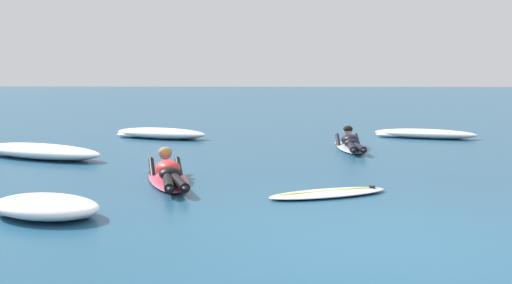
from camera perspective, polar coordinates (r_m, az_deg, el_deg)
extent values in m
plane|color=navy|center=(16.16, 5.78, 0.35)|extent=(120.00, 120.00, 0.00)
ellipsoid|color=#E54C66|center=(9.82, -8.17, -3.41)|extent=(1.21, 2.47, 0.07)
ellipsoid|color=#E54C66|center=(10.95, -8.71, -2.35)|extent=(0.26, 0.25, 0.06)
ellipsoid|color=red|center=(9.85, -8.22, -2.41)|extent=(0.58, 0.80, 0.35)
ellipsoid|color=black|center=(9.44, -7.99, -2.97)|extent=(0.40, 0.36, 0.20)
cylinder|color=black|center=(8.86, -8.15, -3.80)|extent=(0.32, 0.90, 0.14)
ellipsoid|color=black|center=(8.42, -8.04, -4.33)|extent=(0.16, 0.24, 0.08)
cylinder|color=black|center=(8.87, -7.12, -3.76)|extent=(0.42, 0.89, 0.14)
ellipsoid|color=black|center=(8.44, -6.63, -4.28)|extent=(0.16, 0.24, 0.08)
cylinder|color=black|center=(10.23, -9.63, -2.55)|extent=(0.25, 0.61, 0.35)
sphere|color=#8C6647|center=(10.64, -9.76, -2.76)|extent=(0.09, 0.09, 0.09)
cylinder|color=black|center=(10.25, -7.17, -2.50)|extent=(0.25, 0.61, 0.35)
sphere|color=#8C6647|center=(10.63, -7.37, -2.73)|extent=(0.09, 0.09, 0.09)
sphere|color=#8C6647|center=(10.24, -8.44, -1.04)|extent=(0.21, 0.21, 0.21)
ellipsoid|color=#AD894C|center=(10.21, -8.43, -0.89)|extent=(0.27, 0.25, 0.16)
ellipsoid|color=silver|center=(13.96, 8.74, -0.50)|extent=(0.60, 2.19, 0.07)
ellipsoid|color=silver|center=(14.98, 8.22, 0.02)|extent=(0.20, 0.20, 0.06)
ellipsoid|color=black|center=(13.99, 8.73, 0.19)|extent=(0.41, 0.68, 0.35)
ellipsoid|color=black|center=(13.60, 8.94, -0.11)|extent=(0.35, 0.29, 0.20)
cylinder|color=black|center=(13.05, 8.92, -0.52)|extent=(0.17, 0.82, 0.14)
ellipsoid|color=black|center=(12.64, 9.06, -0.75)|extent=(0.10, 0.22, 0.08)
cylinder|color=black|center=(13.07, 9.61, -0.52)|extent=(0.20, 0.83, 0.14)
ellipsoid|color=black|center=(12.67, 9.99, -0.75)|extent=(0.10, 0.22, 0.08)
cylinder|color=black|center=(14.34, 7.66, 0.04)|extent=(0.10, 0.60, 0.34)
sphere|color=tan|center=(14.73, 7.48, -0.18)|extent=(0.09, 0.09, 0.09)
cylinder|color=black|center=(14.37, 9.41, 0.03)|extent=(0.10, 0.60, 0.34)
sphere|color=tan|center=(14.75, 9.20, -0.20)|extent=(0.09, 0.09, 0.09)
sphere|color=tan|center=(14.36, 8.53, 1.09)|extent=(0.21, 0.21, 0.21)
ellipsoid|color=black|center=(14.34, 8.55, 1.20)|extent=(0.22, 0.20, 0.16)
ellipsoid|color=silver|center=(8.64, 6.73, -4.74)|extent=(1.87, 1.27, 0.07)
cube|color=yellow|center=(8.63, 6.73, -4.50)|extent=(1.40, 0.67, 0.01)
cone|color=black|center=(9.01, 10.74, -4.54)|extent=(0.13, 0.13, 0.16)
ellipsoid|color=white|center=(16.20, -8.86, 0.82)|extent=(2.76, 1.77, 0.27)
ellipsoid|color=white|center=(15.98, -6.62, 0.62)|extent=(1.04, 0.86, 0.19)
ellipsoid|color=white|center=(16.57, -11.31, 0.68)|extent=(1.00, 0.59, 0.15)
ellipsoid|color=white|center=(16.66, 15.42, 0.75)|extent=(2.72, 1.58, 0.24)
ellipsoid|color=white|center=(16.71, 17.69, 0.57)|extent=(1.00, 0.55, 0.17)
ellipsoid|color=white|center=(16.70, 12.71, 0.65)|extent=(0.98, 0.48, 0.13)
ellipsoid|color=white|center=(7.71, -18.95, -5.69)|extent=(1.69, 1.44, 0.26)
ellipsoid|color=white|center=(7.56, -16.28, -6.13)|extent=(0.69, 0.69, 0.18)
ellipsoid|color=white|center=(7.97, -21.59, -5.83)|extent=(0.67, 0.64, 0.14)
ellipsoid|color=white|center=(13.01, -19.46, -0.81)|extent=(3.14, 2.08, 0.29)
ellipsoid|color=white|center=(12.57, -16.62, -1.15)|extent=(1.11, 1.06, 0.21)
ellipsoid|color=white|center=(13.63, -22.37, -0.89)|extent=(1.17, 0.68, 0.16)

